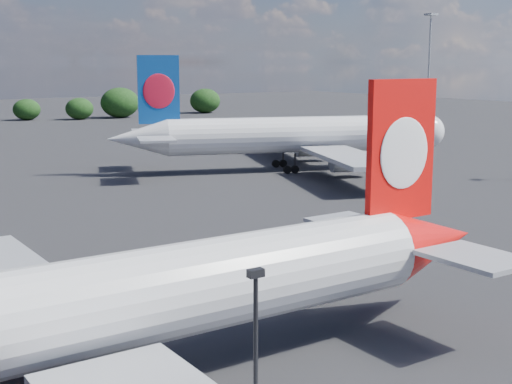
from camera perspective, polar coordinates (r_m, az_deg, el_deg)
qantas_airliner at (r=37.09m, az=-9.14°, el=-8.57°), size 47.98×45.54×15.71m
china_southern_airliner at (r=111.44m, az=2.83°, el=4.51°), size 52.84×50.77×17.74m
floodlight_mast_near at (r=118.87m, az=13.66°, el=9.48°), size 1.60×1.60×24.31m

